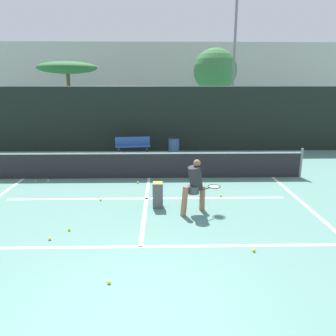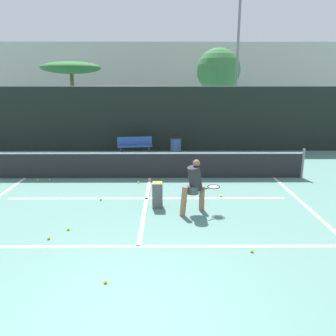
{
  "view_description": "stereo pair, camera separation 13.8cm",
  "coord_description": "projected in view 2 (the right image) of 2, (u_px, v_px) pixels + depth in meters",
  "views": [
    {
      "loc": [
        0.45,
        -4.11,
        3.38
      ],
      "look_at": [
        0.64,
        5.06,
        0.95
      ],
      "focal_mm": 35.0,
      "sensor_mm": 36.0,
      "label": 1
    },
    {
      "loc": [
        0.59,
        -4.11,
        3.38
      ],
      "look_at": [
        0.64,
        5.06,
        0.95
      ],
      "focal_mm": 35.0,
      "sensor_mm": 36.0,
      "label": 2
    }
  ],
  "objects": [
    {
      "name": "floodlight_mast",
      "position": [
        238.0,
        47.0,
        20.21
      ],
      "size": [
        1.1,
        0.24,
        8.58
      ],
      "color": "slate",
      "rests_on": "ground"
    },
    {
      "name": "tennis_ball_scattered_5",
      "position": [
        105.0,
        281.0,
        5.66
      ],
      "size": [
        0.07,
        0.07,
        0.07
      ],
      "primitive_type": "sphere",
      "color": "#D1E033",
      "rests_on": "ground"
    },
    {
      "name": "court_center_mark",
      "position": [
        146.0,
        203.0,
        9.39
      ],
      "size": [
        0.1,
        5.1,
        0.01
      ],
      "primitive_type": "cube",
      "color": "white",
      "rests_on": "ground"
    },
    {
      "name": "court_service_line",
      "position": [
        146.0,
        198.0,
        9.77
      ],
      "size": [
        8.25,
        0.1,
        0.01
      ],
      "primitive_type": "cube",
      "color": "white",
      "rests_on": "ground"
    },
    {
      "name": "tennis_ball_scattered_9",
      "position": [
        252.0,
        251.0,
        6.68
      ],
      "size": [
        0.07,
        0.07,
        0.07
      ],
      "primitive_type": "sphere",
      "color": "#D1E033",
      "rests_on": "ground"
    },
    {
      "name": "parked_car",
      "position": [
        152.0,
        132.0,
        18.64
      ],
      "size": [
        1.66,
        4.4,
        1.45
      ],
      "color": "black",
      "rests_on": "ground"
    },
    {
      "name": "tennis_ball_scattered_8",
      "position": [
        38.0,
        180.0,
        11.48
      ],
      "size": [
        0.07,
        0.07,
        0.07
      ],
      "primitive_type": "sphere",
      "color": "#D1E033",
      "rests_on": "ground"
    },
    {
      "name": "tree_west",
      "position": [
        218.0,
        71.0,
        25.08
      ],
      "size": [
        3.34,
        3.34,
        5.87
      ],
      "color": "brown",
      "rests_on": "ground"
    },
    {
      "name": "tennis_ball_scattered_2",
      "position": [
        49.0,
        238.0,
        7.23
      ],
      "size": [
        0.07,
        0.07,
        0.07
      ],
      "primitive_type": "sphere",
      "color": "#D1E033",
      "rests_on": "ground"
    },
    {
      "name": "player_practicing",
      "position": [
        194.0,
        185.0,
        8.53
      ],
      "size": [
        1.18,
        0.63,
        1.45
      ],
      "rotation": [
        0.0,
        0.0,
        0.61
      ],
      "color": "#8C6042",
      "rests_on": "ground"
    },
    {
      "name": "tennis_ball_scattered_7",
      "position": [
        101.0,
        199.0,
        9.61
      ],
      "size": [
        0.07,
        0.07,
        0.07
      ],
      "primitive_type": "sphere",
      "color": "#D1E033",
      "rests_on": "ground"
    },
    {
      "name": "court_sideline_right",
      "position": [
        302.0,
        203.0,
        9.41
      ],
      "size": [
        0.1,
        6.1,
        0.01
      ],
      "primitive_type": "cube",
      "color": "white",
      "rests_on": "ground"
    },
    {
      "name": "fence_back",
      "position": [
        154.0,
        119.0,
        16.11
      ],
      "size": [
        24.0,
        0.06,
        3.17
      ],
      "color": "black",
      "rests_on": "ground"
    },
    {
      "name": "ground_plane",
      "position": [
        127.0,
        318.0,
        4.84
      ],
      "size": [
        100.0,
        100.0,
        0.0
      ],
      "primitive_type": "plane",
      "color": "slate"
    },
    {
      "name": "trash_bin",
      "position": [
        176.0,
        146.0,
        15.42
      ],
      "size": [
        0.53,
        0.53,
        0.85
      ],
      "color": "#384C7F",
      "rests_on": "ground"
    },
    {
      "name": "tennis_ball_scattered_4",
      "position": [
        139.0,
        182.0,
        11.23
      ],
      "size": [
        0.07,
        0.07,
        0.07
      ],
      "primitive_type": "sphere",
      "color": "#D1E033",
      "rests_on": "ground"
    },
    {
      "name": "tennis_ball_scattered_1",
      "position": [
        221.0,
        196.0,
        9.9
      ],
      "size": [
        0.07,
        0.07,
        0.07
      ],
      "primitive_type": "sphere",
      "color": "#D1E033",
      "rests_on": "ground"
    },
    {
      "name": "net",
      "position": [
        150.0,
        164.0,
        11.72
      ],
      "size": [
        11.09,
        0.09,
        1.07
      ],
      "color": "slate",
      "rests_on": "ground"
    },
    {
      "name": "ball_hopper",
      "position": [
        157.0,
        194.0,
        9.01
      ],
      "size": [
        0.28,
        0.28,
        0.71
      ],
      "color": "#4C4C51",
      "rests_on": "ground"
    },
    {
      "name": "tennis_ball_scattered_6",
      "position": [
        50.0,
        180.0,
        11.48
      ],
      "size": [
        0.07,
        0.07,
        0.07
      ],
      "primitive_type": "sphere",
      "color": "#D1E033",
      "rests_on": "ground"
    },
    {
      "name": "building_far",
      "position": [
        160.0,
        81.0,
        31.94
      ],
      "size": [
        36.0,
        2.4,
        6.9
      ],
      "primitive_type": "cube",
      "color": "#B2ADA3",
      "rests_on": "ground"
    },
    {
      "name": "courtside_bench",
      "position": [
        135.0,
        145.0,
        15.41
      ],
      "size": [
        1.66,
        0.6,
        0.86
      ],
      "rotation": [
        0.0,
        0.0,
        0.14
      ],
      "color": "#2D519E",
      "rests_on": "ground"
    },
    {
      "name": "tree_mid",
      "position": [
        71.0,
        68.0,
        24.53
      ],
      "size": [
        4.44,
        4.44,
        4.83
      ],
      "color": "brown",
      "rests_on": "ground"
    },
    {
      "name": "tennis_ball_scattered_0",
      "position": [
        68.0,
        229.0,
        7.68
      ],
      "size": [
        0.07,
        0.07,
        0.07
      ],
      "primitive_type": "sphere",
      "color": "#D1E033",
      "rests_on": "ground"
    },
    {
      "name": "court_baseline_near",
      "position": [
        138.0,
        246.0,
        6.92
      ],
      "size": [
        11.0,
        0.1,
        0.01
      ],
      "primitive_type": "cube",
      "color": "white",
      "rests_on": "ground"
    }
  ]
}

